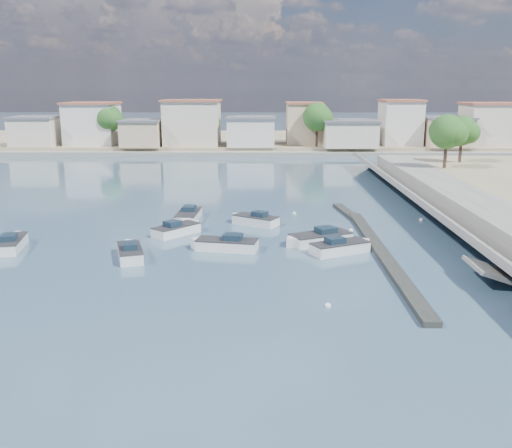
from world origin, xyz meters
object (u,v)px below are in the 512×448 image
Objects in this scene: motorboat_a at (130,253)px; motorboat_g at (188,217)px; motorboat_h at (342,248)px; motorboat_b at (178,230)px; motorboat_c at (224,245)px; motorboat_e at (11,244)px; motorboat_f at (254,220)px; motorboat_d at (317,239)px.

motorboat_a is 0.85× the size of motorboat_g.
motorboat_b is at bearing 158.29° from motorboat_h.
motorboat_c is at bearing -67.29° from motorboat_g.
motorboat_e and motorboat_g have the same top height.
motorboat_g is (-6.14, 1.27, 0.00)m from motorboat_f.
motorboat_d is at bearing -51.19° from motorboat_f.
motorboat_d is 1.12× the size of motorboat_h.
motorboat_g is (12.53, 9.30, 0.00)m from motorboat_e.
motorboat_a and motorboat_g have the same top height.
motorboat_a is 0.94× the size of motorboat_e.
motorboat_g is at bearing 36.60° from motorboat_e.
motorboat_d is 13.71m from motorboat_g.
motorboat_d is at bearing 13.63° from motorboat_c.
motorboat_e is (-23.86, -1.58, 0.00)m from motorboat_d.
motorboat_b is 0.85× the size of motorboat_e.
motorboat_b is at bearing 166.29° from motorboat_d.
motorboat_f is (8.93, 10.34, -0.00)m from motorboat_a.
motorboat_c is at bearing -47.84° from motorboat_b.
motorboat_d is 23.91m from motorboat_e.
motorboat_g is (2.79, 11.61, 0.00)m from motorboat_a.
motorboat_g is (0.18, 4.91, 0.00)m from motorboat_b.
motorboat_c is 7.57m from motorboat_d.
motorboat_a is 15.85m from motorboat_h.
motorboat_a and motorboat_b have the same top height.
motorboat_b is at bearing -150.07° from motorboat_f.
motorboat_g is at bearing 87.87° from motorboat_b.
motorboat_h is at bearing -55.71° from motorboat_d.
motorboat_c is 0.97× the size of motorboat_d.
motorboat_b and motorboat_d have the same top height.
motorboat_e is at bearing 179.31° from motorboat_c.
motorboat_f and motorboat_g have the same top height.
motorboat_b is 6.20m from motorboat_c.
motorboat_d and motorboat_g have the same top height.
motorboat_h is at bearing -21.71° from motorboat_b.
motorboat_b and motorboat_c have the same top height.
motorboat_h is (25.52, -0.85, 0.00)m from motorboat_e.
motorboat_g is at bearing 112.71° from motorboat_c.
motorboat_b is 0.78× the size of motorboat_d.
motorboat_f is (-5.19, 6.45, 0.00)m from motorboat_d.
motorboat_c and motorboat_g have the same top height.
motorboat_b is at bearing 132.16° from motorboat_c.
motorboat_a is 13.67m from motorboat_f.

